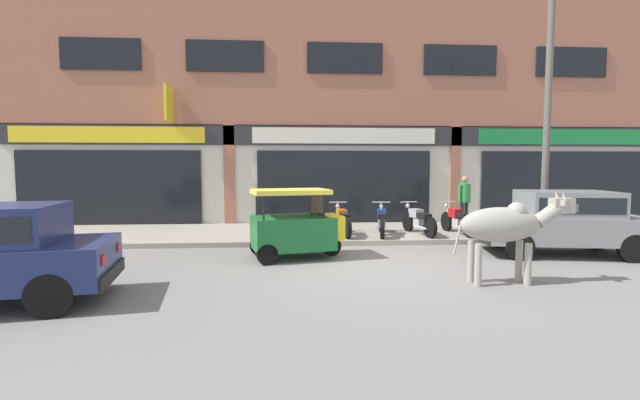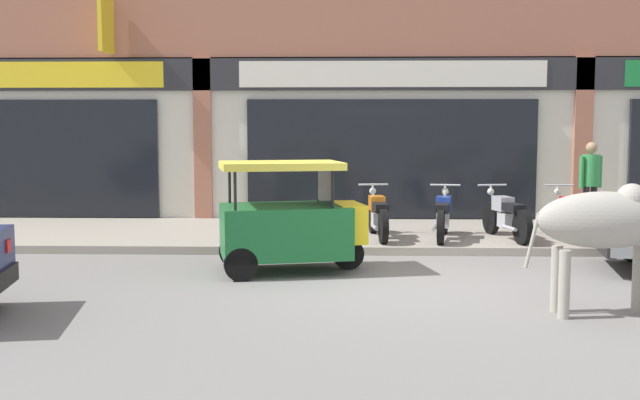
# 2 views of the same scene
# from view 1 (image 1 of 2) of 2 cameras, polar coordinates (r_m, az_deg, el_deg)

# --- Properties ---
(ground_plane) EXTENTS (90.00, 90.00, 0.00)m
(ground_plane) POSITION_cam_1_polar(r_m,az_deg,el_deg) (8.87, 8.07, -8.68)
(ground_plane) COLOR slate
(sidewalk) EXTENTS (19.00, 3.72, 0.13)m
(sidewalk) POSITION_cam_1_polar(r_m,az_deg,el_deg) (12.78, 4.28, -4.33)
(sidewalk) COLOR gray
(sidewalk) RESTS_ON ground
(shop_building) EXTENTS (23.00, 1.40, 9.33)m
(shop_building) POSITION_cam_1_polar(r_m,az_deg,el_deg) (14.93, 3.17, 13.82)
(shop_building) COLOR #9E604C
(shop_building) RESTS_ON ground
(cow) EXTENTS (2.15, 0.52, 1.61)m
(cow) POSITION_cam_1_polar(r_m,az_deg,el_deg) (7.98, 23.54, -3.13)
(cow) COLOR #9E998E
(cow) RESTS_ON ground
(car_1) EXTENTS (3.79, 2.19, 1.46)m
(car_1) POSITION_cam_1_polar(r_m,az_deg,el_deg) (11.23, 29.66, -2.25)
(car_1) COLOR black
(car_1) RESTS_ON ground
(auto_rickshaw) EXTENTS (2.13, 1.51, 1.52)m
(auto_rickshaw) POSITION_cam_1_polar(r_m,az_deg,el_deg) (9.43, -3.25, -3.78)
(auto_rickshaw) COLOR black
(auto_rickshaw) RESTS_ON ground
(motorcycle_0) EXTENTS (0.52, 1.81, 0.88)m
(motorcycle_0) POSITION_cam_1_polar(r_m,az_deg,el_deg) (11.83, 3.01, -2.82)
(motorcycle_0) COLOR black
(motorcycle_0) RESTS_ON sidewalk
(motorcycle_1) EXTENTS (0.62, 1.80, 0.88)m
(motorcycle_1) POSITION_cam_1_polar(r_m,az_deg,el_deg) (11.94, 8.21, -2.79)
(motorcycle_1) COLOR black
(motorcycle_1) RESTS_ON sidewalk
(motorcycle_2) EXTENTS (0.61, 1.79, 0.88)m
(motorcycle_2) POSITION_cam_1_polar(r_m,az_deg,el_deg) (12.23, 13.00, -2.69)
(motorcycle_2) COLOR black
(motorcycle_2) RESTS_ON sidewalk
(motorcycle_3) EXTENTS (0.52, 1.81, 0.88)m
(motorcycle_3) POSITION_cam_1_polar(r_m,az_deg,el_deg) (12.58, 17.86, -2.60)
(motorcycle_3) COLOR black
(motorcycle_3) RESTS_ON sidewalk
(pedestrian) EXTENTS (0.46, 0.32, 1.60)m
(pedestrian) POSITION_cam_1_polar(r_m,az_deg,el_deg) (13.57, 18.70, 0.42)
(pedestrian) COLOR #2D2D33
(pedestrian) RESTS_ON sidewalk
(utility_pole) EXTENTS (0.18, 0.18, 6.23)m
(utility_pole) POSITION_cam_1_polar(r_m,az_deg,el_deg) (12.93, 28.04, 9.41)
(utility_pole) COLOR #595651
(utility_pole) RESTS_ON sidewalk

